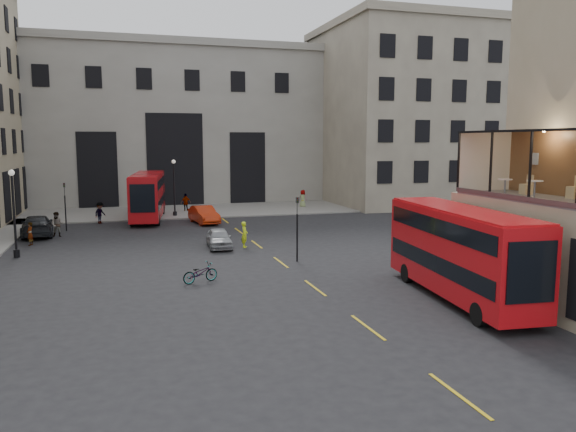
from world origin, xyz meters
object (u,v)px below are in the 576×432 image
object	(u,v)px
bus_near	(460,249)
pedestrian_c	(186,203)
pedestrian_b	(100,213)
cafe_chair_c	(575,192)
bus_far	(148,194)
car_b	(204,215)
cyclist	(245,235)
street_lamp_b	(174,191)
cafe_table_far	(505,185)
cafe_chair_d	(526,188)
car_c	(37,226)
cafe_table_mid	(535,187)
pedestrian_e	(30,234)
traffic_light_far	(65,200)
car_a	(219,238)
pedestrian_a	(57,224)
street_lamp_a	(14,219)
pedestrian_d	(303,199)
traffic_light_near	(297,221)
bicycle	(200,273)

from	to	relation	value
bus_near	pedestrian_c	world-z (taller)	bus_near
pedestrian_b	cafe_chair_c	xyz separation A→B (m)	(20.19, -31.12, 3.98)
bus_far	pedestrian_b	world-z (taller)	bus_far
car_b	bus_near	bearing A→B (deg)	-83.61
cyclist	street_lamp_b	bearing A→B (deg)	29.66
cafe_table_far	cafe_chair_d	world-z (taller)	cafe_chair_d
car_c	cafe_table_mid	distance (m)	34.34
pedestrian_e	street_lamp_b	bearing A→B (deg)	153.32
cafe_chair_c	cafe_chair_d	distance (m)	2.34
traffic_light_far	cafe_chair_c	bearing A→B (deg)	-50.68
car_a	pedestrian_a	world-z (taller)	pedestrian_a
cafe_table_far	street_lamp_a	bearing A→B (deg)	145.01
pedestrian_c	street_lamp_b	bearing A→B (deg)	47.25
bus_far	pedestrian_d	size ratio (longest dim) A/B	5.67
street_lamp_a	car_b	world-z (taller)	street_lamp_a
pedestrian_e	cafe_chair_d	world-z (taller)	cafe_chair_d
cafe_chair_c	pedestrian_b	bearing A→B (deg)	122.97
traffic_light_far	cafe_table_far	world-z (taller)	cafe_table_far
street_lamp_a	cafe_chair_c	xyz separation A→B (m)	(24.64, -17.64, 2.50)
car_b	pedestrian_c	world-z (taller)	pedestrian_c
pedestrian_a	pedestrian_b	xyz separation A→B (m)	(2.81, 6.26, -0.01)
street_lamp_a	cafe_table_far	world-z (taller)	cafe_table_far
street_lamp_a	cafe_table_mid	size ratio (longest dim) A/B	6.61
traffic_light_far	street_lamp_b	distance (m)	10.82
car_b	cyclist	distance (m)	11.84
traffic_light_near	pedestrian_d	bearing A→B (deg)	71.11
bicycle	pedestrian_b	distance (m)	23.45
cafe_table_far	street_lamp_b	bearing A→B (deg)	109.98
street_lamp_b	cafe_chair_d	bearing A→B (deg)	-67.39
street_lamp_b	bus_near	size ratio (longest dim) A/B	0.51
cyclist	cafe_table_far	world-z (taller)	cafe_table_far
traffic_light_far	pedestrian_e	xyz separation A→B (m)	(-1.79, -5.91, -1.63)
car_a	pedestrian_a	distance (m)	13.13
car_c	bicycle	size ratio (longest dim) A/B	2.85
pedestrian_c	pedestrian_e	world-z (taller)	pedestrian_c
car_a	pedestrian_e	size ratio (longest dim) A/B	2.37
car_b	cafe_table_far	distance (m)	28.78
street_lamp_a	bicycle	world-z (taller)	street_lamp_a
car_a	cafe_table_mid	world-z (taller)	cafe_table_mid
car_c	cafe_chair_d	size ratio (longest dim) A/B	6.02
pedestrian_a	cafe_chair_d	size ratio (longest dim) A/B	2.08
street_lamp_a	cafe_chair_d	world-z (taller)	cafe_chair_d
car_b	pedestrian_b	xyz separation A→B (m)	(-8.55, 2.48, 0.17)
pedestrian_b	pedestrian_d	bearing A→B (deg)	-34.53
car_b	car_c	xyz separation A→B (m)	(-12.84, -2.96, 0.03)
street_lamp_a	bus_near	distance (m)	25.77
bus_far	cafe_table_mid	xyz separation A→B (m)	(14.19, -32.01, 2.79)
bus_near	street_lamp_b	bearing A→B (deg)	106.73
pedestrian_a	pedestrian_e	xyz separation A→B (m)	(-1.42, -3.14, -0.13)
bus_near	cafe_chair_d	bearing A→B (deg)	3.91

